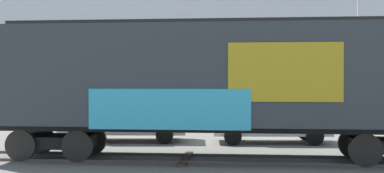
% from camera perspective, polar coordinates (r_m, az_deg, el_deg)
% --- Properties ---
extents(ground_plane, '(260.00, 260.00, 0.00)m').
position_cam_1_polar(ground_plane, '(14.71, -0.68, -8.52)').
color(ground_plane, slate).
extents(track, '(60.01, 2.79, 0.08)m').
position_cam_1_polar(track, '(14.64, 8.43, -8.41)').
color(track, '#4C4742').
rests_on(track, ground_plane).
extents(freight_car, '(13.60, 2.90, 4.17)m').
position_cam_1_polar(freight_car, '(14.45, 3.10, 0.97)').
color(freight_car, '#33383D').
rests_on(freight_car, ground_plane).
extents(flagpole, '(1.13, 1.02, 8.03)m').
position_cam_1_polar(flagpole, '(27.85, 18.50, 6.19)').
color(flagpole, silver).
rests_on(flagpole, ground_plane).
extents(hillside, '(136.15, 41.06, 17.85)m').
position_cam_1_polar(hillside, '(75.95, 4.13, 3.85)').
color(hillside, silver).
rests_on(hillside, ground_plane).
extents(parked_car_silver, '(4.91, 2.30, 1.64)m').
position_cam_1_polar(parked_car_silver, '(19.29, -8.00, -3.84)').
color(parked_car_silver, '#B7BABF').
rests_on(parked_car_silver, ground_plane).
extents(parked_car_white, '(4.45, 2.09, 1.65)m').
position_cam_1_polar(parked_car_white, '(18.86, 9.08, -3.90)').
color(parked_car_white, silver).
rests_on(parked_car_white, ground_plane).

